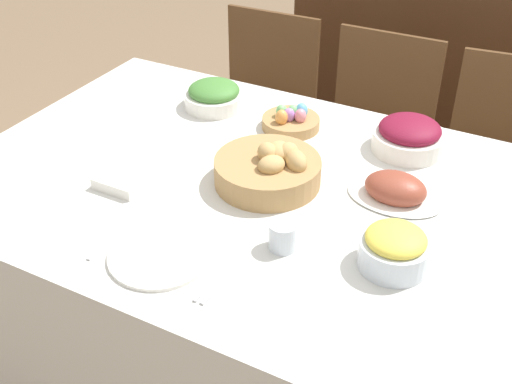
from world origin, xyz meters
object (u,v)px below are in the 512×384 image
(chair_far_left, at_px, (259,111))
(beet_salad_bowl, at_px, (409,136))
(chair_far_right, at_px, (499,169))
(ham_platter, at_px, (395,190))
(chair_far_center, at_px, (372,138))
(fork, at_px, (110,238))
(spoon, at_px, (225,280))
(egg_basket, at_px, (291,121))
(dinner_plate, at_px, (160,255))
(green_salad_bowl, at_px, (214,95))
(bread_basket, at_px, (270,169))
(butter_dish, at_px, (119,183))
(sideboard, at_px, (428,73))
(drinking_cup, at_px, (283,236))
(knife, at_px, (213,276))
(pineapple_bowl, at_px, (395,248))

(chair_far_left, xyz_separation_m, beet_salad_bowl, (0.78, -0.52, 0.34))
(chair_far_right, height_order, ham_platter, chair_far_right)
(chair_far_center, height_order, chair_far_right, same)
(fork, height_order, spoon, same)
(ham_platter, bearing_deg, egg_basket, 151.60)
(chair_far_left, relative_size, dinner_plate, 3.58)
(spoon, bearing_deg, green_salad_bowl, 126.46)
(chair_far_center, xyz_separation_m, bread_basket, (-0.02, -0.88, 0.34))
(bread_basket, bearing_deg, fork, -119.85)
(dinner_plate, distance_m, fork, 0.15)
(ham_platter, xyz_separation_m, fork, (-0.56, -0.50, -0.02))
(chair_far_left, height_order, egg_basket, chair_far_left)
(chair_far_right, height_order, bread_basket, bread_basket)
(ham_platter, xyz_separation_m, butter_dish, (-0.68, -0.31, -0.01))
(fork, bearing_deg, ham_platter, 37.56)
(chair_far_center, relative_size, dinner_plate, 3.58)
(sideboard, xyz_separation_m, drinking_cup, (0.11, -1.83, 0.32))
(beet_salad_bowl, height_order, spoon, beet_salad_bowl)
(bread_basket, bearing_deg, beet_salad_bowl, 51.35)
(bread_basket, bearing_deg, sideboard, 88.29)
(sideboard, distance_m, spoon, 2.02)
(chair_far_right, height_order, green_salad_bowl, chair_far_right)
(bread_basket, distance_m, egg_basket, 0.33)
(chair_far_center, distance_m, knife, 1.32)
(knife, bearing_deg, drinking_cup, 57.41)
(ham_platter, relative_size, pineapple_bowl, 1.54)
(knife, bearing_deg, fork, 176.12)
(chair_far_left, xyz_separation_m, knife, (0.56, -1.29, 0.29))
(egg_basket, bearing_deg, drinking_cup, -66.43)
(dinner_plate, bearing_deg, drinking_cup, 35.11)
(ham_platter, bearing_deg, fork, -138.56)
(egg_basket, xyz_separation_m, beet_salad_bowl, (0.37, 0.04, 0.02))
(knife, bearing_deg, pineapple_bowl, 29.71)
(fork, bearing_deg, beet_salad_bowl, 51.94)
(beet_salad_bowl, bearing_deg, dinner_plate, -115.86)
(chair_far_center, xyz_separation_m, chair_far_left, (-0.51, -0.00, 0.00))
(green_salad_bowl, xyz_separation_m, beet_salad_bowl, (0.66, 0.03, 0.01))
(pineapple_bowl, bearing_deg, chair_far_right, 84.16)
(green_salad_bowl, relative_size, butter_dish, 1.55)
(bread_basket, relative_size, drinking_cup, 4.15)
(knife, xyz_separation_m, butter_dish, (-0.42, 0.19, 0.01))
(chair_far_center, relative_size, drinking_cup, 12.45)
(chair_far_right, bearing_deg, egg_basket, -142.95)
(beet_salad_bowl, distance_m, pineapple_bowl, 0.55)
(sideboard, xyz_separation_m, knife, (0.02, -2.00, 0.28))
(green_salad_bowl, relative_size, fork, 1.11)
(ham_platter, relative_size, beet_salad_bowl, 1.18)
(sideboard, relative_size, fork, 6.79)
(drinking_cup, bearing_deg, beet_salad_bowl, 77.79)
(dinner_plate, bearing_deg, ham_platter, 50.16)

